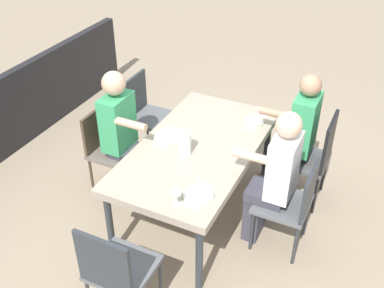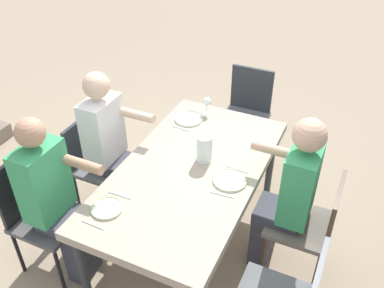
% 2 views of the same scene
% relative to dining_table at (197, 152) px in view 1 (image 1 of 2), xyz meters
% --- Properties ---
extents(ground_plane, '(16.00, 16.00, 0.00)m').
position_rel_dining_table_xyz_m(ground_plane, '(0.00, 0.00, -0.68)').
color(ground_plane, gray).
extents(dining_table, '(1.81, 0.98, 0.75)m').
position_rel_dining_table_xyz_m(dining_table, '(0.00, 0.00, 0.00)').
color(dining_table, tan).
rests_on(dining_table, ground).
extents(chair_west_north, '(0.44, 0.44, 0.94)m').
position_rel_dining_table_xyz_m(chair_west_north, '(-0.63, 0.92, -0.15)').
color(chair_west_north, '#4F4F50').
rests_on(chair_west_north, ground).
extents(chair_west_south, '(0.44, 0.44, 0.93)m').
position_rel_dining_table_xyz_m(chair_west_south, '(-0.63, -0.91, -0.14)').
color(chair_west_south, '#5B5E61').
rests_on(chair_west_south, ground).
extents(chair_mid_north, '(0.44, 0.44, 0.85)m').
position_rel_dining_table_xyz_m(chair_mid_north, '(0.07, 0.91, -0.19)').
color(chair_mid_north, '#5B5E61').
rests_on(chair_mid_north, ground).
extents(chair_mid_south, '(0.44, 0.44, 0.88)m').
position_rel_dining_table_xyz_m(chair_mid_south, '(0.07, -0.91, -0.16)').
color(chair_mid_south, '#6A6158').
rests_on(chair_mid_south, ground).
extents(chair_head_east, '(0.44, 0.44, 0.93)m').
position_rel_dining_table_xyz_m(chair_head_east, '(1.33, 0.00, -0.15)').
color(chair_head_east, '#5B5E61').
rests_on(chair_head_east, ground).
extents(diner_woman_green, '(0.35, 0.49, 1.32)m').
position_rel_dining_table_xyz_m(diner_woman_green, '(0.07, 0.73, 0.03)').
color(diner_woman_green, '#3F3F4C').
rests_on(diner_woman_green, ground).
extents(diner_man_white, '(0.35, 0.50, 1.33)m').
position_rel_dining_table_xyz_m(diner_man_white, '(0.07, -0.72, 0.04)').
color(diner_man_white, '#3F3F4C').
rests_on(diner_man_white, ground).
extents(diner_guest_third, '(0.35, 0.49, 1.33)m').
position_rel_dining_table_xyz_m(diner_guest_third, '(-0.63, 0.72, 0.02)').
color(diner_guest_third, '#3F3F4C').
rests_on(diner_guest_third, ground).
extents(patio_railing, '(4.21, 0.10, 0.90)m').
position_rel_dining_table_xyz_m(patio_railing, '(0.00, -2.33, -0.23)').
color(patio_railing, black).
rests_on(patio_railing, ground).
extents(plate_0, '(0.21, 0.21, 0.02)m').
position_rel_dining_table_xyz_m(plate_0, '(-0.60, 0.31, 0.07)').
color(plate_0, silver).
rests_on(plate_0, dining_table).
extents(fork_0, '(0.02, 0.17, 0.01)m').
position_rel_dining_table_xyz_m(fork_0, '(-0.75, 0.31, 0.06)').
color(fork_0, silver).
rests_on(fork_0, dining_table).
extents(spoon_0, '(0.02, 0.17, 0.01)m').
position_rel_dining_table_xyz_m(spoon_0, '(-0.45, 0.31, 0.06)').
color(spoon_0, silver).
rests_on(spoon_0, dining_table).
extents(plate_1, '(0.24, 0.24, 0.02)m').
position_rel_dining_table_xyz_m(plate_1, '(-0.01, -0.31, 0.07)').
color(plate_1, white).
rests_on(plate_1, dining_table).
extents(fork_1, '(0.03, 0.17, 0.01)m').
position_rel_dining_table_xyz_m(fork_1, '(-0.16, -0.31, 0.06)').
color(fork_1, silver).
rests_on(fork_1, dining_table).
extents(spoon_1, '(0.03, 0.17, 0.01)m').
position_rel_dining_table_xyz_m(spoon_1, '(0.14, -0.31, 0.06)').
color(spoon_1, silver).
rests_on(spoon_1, dining_table).
extents(plate_2, '(0.24, 0.24, 0.02)m').
position_rel_dining_table_xyz_m(plate_2, '(0.60, 0.29, 0.07)').
color(plate_2, white).
rests_on(plate_2, dining_table).
extents(wine_glass_2, '(0.08, 0.08, 0.16)m').
position_rel_dining_table_xyz_m(wine_glass_2, '(0.76, 0.19, 0.18)').
color(wine_glass_2, white).
rests_on(wine_glass_2, dining_table).
extents(fork_2, '(0.03, 0.17, 0.01)m').
position_rel_dining_table_xyz_m(fork_2, '(0.45, 0.29, 0.06)').
color(fork_2, silver).
rests_on(fork_2, dining_table).
extents(spoon_2, '(0.03, 0.17, 0.01)m').
position_rel_dining_table_xyz_m(spoon_2, '(0.75, 0.29, 0.06)').
color(spoon_2, silver).
rests_on(spoon_2, dining_table).
extents(water_pitcher, '(0.12, 0.12, 0.21)m').
position_rel_dining_table_xyz_m(water_pitcher, '(0.14, -0.05, 0.16)').
color(water_pitcher, white).
rests_on(water_pitcher, dining_table).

